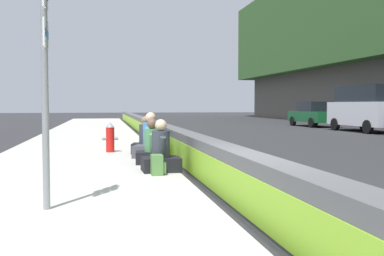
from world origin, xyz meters
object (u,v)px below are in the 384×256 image
seated_person_far (146,142)px  seated_person_middle (152,150)px  fire_hydrant (110,137)px  backpack (157,165)px  seated_person_rear (151,143)px  parked_car_midline (314,114)px  route_sign_post (45,50)px  parked_car_fourth (366,107)px  seated_person_foreground (161,155)px

seated_person_far → seated_person_middle: bearing=178.7°
fire_hydrant → backpack: fire_hydrant is taller
fire_hydrant → seated_person_rear: (-1.58, -1.02, -0.08)m
fire_hydrant → seated_person_far: 1.12m
seated_person_rear → parked_car_midline: (17.50, -12.99, 0.35)m
route_sign_post → backpack: size_ratio=9.00×
parked_car_fourth → fire_hydrant: bearing=124.4°
seated_person_foreground → route_sign_post: bearing=149.0°
parked_car_fourth → parked_car_midline: 6.26m
seated_person_foreground → parked_car_fourth: size_ratio=0.21×
fire_hydrant → seated_person_rear: bearing=-147.2°
fire_hydrant → parked_car_midline: parked_car_midline is taller
route_sign_post → seated_person_middle: bearing=-22.6°
seated_person_rear → route_sign_post: bearing=161.1°
parked_car_midline → fire_hydrant: bearing=138.7°
fire_hydrant → backpack: bearing=-169.5°
parked_car_fourth → seated_person_foreground: bearing=136.4°
seated_person_middle → backpack: size_ratio=2.62×
seated_person_foreground → backpack: (-0.49, 0.13, -0.14)m
seated_person_foreground → backpack: 0.52m
route_sign_post → parked_car_fourth: 22.67m
seated_person_middle → parked_car_midline: (18.73, -13.08, 0.40)m
seated_person_middle → seated_person_rear: seated_person_rear is taller
route_sign_post → seated_person_foreground: bearing=-31.0°
fire_hydrant → seated_person_far: bearing=-119.0°
route_sign_post → backpack: bearing=-33.5°
seated_person_foreground → parked_car_midline: size_ratio=0.24×
fire_hydrant → route_sign_post: bearing=172.8°
seated_person_far → parked_car_midline: (16.46, -13.03, 0.39)m
seated_person_far → parked_car_fourth: 16.67m
seated_person_rear → parked_car_fourth: 17.30m
seated_person_far → seated_person_rear: bearing=-177.7°
seated_person_far → parked_car_fourth: (10.22, -13.14, 0.88)m
backpack → seated_person_foreground: bearing=-14.8°
seated_person_middle → seated_person_far: seated_person_far is taller
seated_person_rear → backpack: seated_person_rear is taller
fire_hydrant → seated_person_far: seated_person_far is taller
seated_person_middle → fire_hydrant: bearing=18.2°
parked_car_midline → backpack: bearing=147.3°
seated_person_foreground → seated_person_middle: (1.29, 0.05, -0.01)m
parked_car_fourth → seated_person_far: bearing=127.9°
parked_car_fourth → parked_car_midline: size_ratio=1.13×
route_sign_post → seated_person_foreground: 4.08m
fire_hydrant → parked_car_fourth: bearing=-55.6°
parked_car_midline → seated_person_foreground: bearing=146.9°
seated_person_rear → seated_person_foreground: bearing=179.0°
seated_person_middle → backpack: bearing=177.4°
route_sign_post → seated_person_rear: route_sign_post is taller
fire_hydrant → seated_person_foreground: (-4.10, -0.98, -0.11)m
route_sign_post → fire_hydrant: route_sign_post is taller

